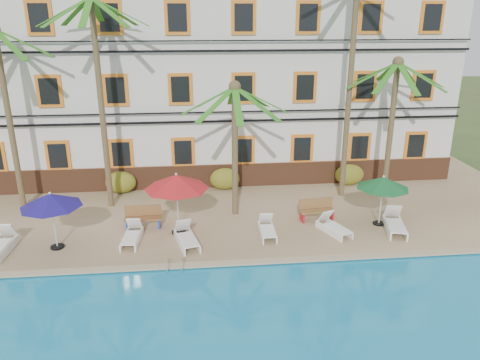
{
  "coord_description": "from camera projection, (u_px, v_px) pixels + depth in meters",
  "views": [
    {
      "loc": [
        -0.94,
        -15.47,
        8.62
      ],
      "look_at": [
        0.93,
        3.0,
        2.0
      ],
      "focal_mm": 35.0,
      "sensor_mm": 36.0,
      "label": 1
    }
  ],
  "objects": [
    {
      "name": "palm_e",
      "position": [
        393.0,
        107.0,
        21.31
      ],
      "size": [
        4.48,
        4.48,
        6.6
      ],
      "color": "brown",
      "rests_on": "pool_deck"
    },
    {
      "name": "lounger_b",
      "position": [
        132.0,
        236.0,
        18.1
      ],
      "size": [
        0.75,
        1.75,
        0.81
      ],
      "color": "white",
      "rests_on": "pool_deck"
    },
    {
      "name": "palm_c",
      "position": [
        235.0,
        128.0,
        19.45
      ],
      "size": [
        4.48,
        4.48,
        5.84
      ],
      "color": "brown",
      "rests_on": "pool_deck"
    },
    {
      "name": "lounger_f",
      "position": [
        395.0,
        224.0,
        19.04
      ],
      "size": [
        1.12,
        2.06,
        0.92
      ],
      "color": "white",
      "rests_on": "pool_deck"
    },
    {
      "name": "bench_left",
      "position": [
        143.0,
        217.0,
        19.26
      ],
      "size": [
        1.51,
        0.52,
        0.93
      ],
      "color": "olive",
      "rests_on": "pool_deck"
    },
    {
      "name": "pool_ladder",
      "position": [
        175.0,
        268.0,
        16.29
      ],
      "size": [
        0.54,
        0.74,
        0.74
      ],
      "color": "silver",
      "rests_on": "ground"
    },
    {
      "name": "umbrella_green",
      "position": [
        383.0,
        183.0,
        19.08
      ],
      "size": [
        2.17,
        2.17,
        2.17
      ],
      "color": "black",
      "rests_on": "pool_deck"
    },
    {
      "name": "lounger_a",
      "position": [
        0.0,
        245.0,
        17.29
      ],
      "size": [
        0.8,
        2.01,
        0.94
      ],
      "color": "white",
      "rests_on": "pool_deck"
    },
    {
      "name": "palm_d",
      "position": [
        352.0,
        56.0,
        20.61
      ],
      "size": [
        4.48,
        4.48,
        10.57
      ],
      "color": "brown",
      "rests_on": "pool_deck"
    },
    {
      "name": "pool_coping",
      "position": [
        225.0,
        263.0,
        16.54
      ],
      "size": [
        30.0,
        0.35,
        0.06
      ],
      "primitive_type": "cube",
      "color": "tan",
      "rests_on": "pool_deck"
    },
    {
      "name": "umbrella_red",
      "position": [
        177.0,
        182.0,
        18.17
      ],
      "size": [
        2.57,
        2.57,
        2.57
      ],
      "color": "black",
      "rests_on": "pool_deck"
    },
    {
      "name": "umbrella_blue",
      "position": [
        51.0,
        201.0,
        17.07
      ],
      "size": [
        2.26,
        2.26,
        2.27
      ],
      "color": "black",
      "rests_on": "pool_deck"
    },
    {
      "name": "palm_a",
      "position": [
        5.0,
        94.0,
        19.72
      ],
      "size": [
        4.48,
        4.48,
        8.04
      ],
      "color": "brown",
      "rests_on": "pool_deck"
    },
    {
      "name": "hotel_building",
      "position": [
        209.0,
        78.0,
        25.03
      ],
      "size": [
        25.4,
        6.44,
        10.22
      ],
      "color": "silver",
      "rests_on": "pool_deck"
    },
    {
      "name": "shrub_mid",
      "position": [
        225.0,
        179.0,
        23.45
      ],
      "size": [
        1.5,
        0.9,
        1.1
      ],
      "primitive_type": "ellipsoid",
      "color": "#2D5217",
      "rests_on": "pool_deck"
    },
    {
      "name": "bench_right",
      "position": [
        316.0,
        209.0,
        20.0
      ],
      "size": [
        1.54,
        0.6,
        0.93
      ],
      "color": "olive",
      "rests_on": "pool_deck"
    },
    {
      "name": "shrub_right",
      "position": [
        349.0,
        175.0,
        24.06
      ],
      "size": [
        1.5,
        0.9,
        1.1
      ],
      "primitive_type": "ellipsoid",
      "color": "#2D5217",
      "rests_on": "pool_deck"
    },
    {
      "name": "lounger_d",
      "position": [
        267.0,
        229.0,
        18.67
      ],
      "size": [
        0.62,
        1.65,
        0.77
      ],
      "color": "white",
      "rests_on": "pool_deck"
    },
    {
      "name": "lounger_c",
      "position": [
        187.0,
        237.0,
        17.92
      ],
      "size": [
        1.06,
        1.9,
        0.85
      ],
      "color": "white",
      "rests_on": "pool_deck"
    },
    {
      "name": "palm_b",
      "position": [
        99.0,
        77.0,
        19.65
      ],
      "size": [
        4.48,
        4.48,
        9.26
      ],
      "color": "brown",
      "rests_on": "pool_deck"
    },
    {
      "name": "lounger_e",
      "position": [
        333.0,
        227.0,
        18.87
      ],
      "size": [
        1.2,
        1.79,
        0.8
      ],
      "color": "white",
      "rests_on": "pool_deck"
    },
    {
      "name": "ground",
      "position": [
        223.0,
        258.0,
        17.48
      ],
      "size": [
        100.0,
        100.0,
        0.0
      ],
      "primitive_type": "plane",
      "color": "#384C23",
      "rests_on": "ground"
    },
    {
      "name": "shrub_left",
      "position": [
        121.0,
        182.0,
        22.96
      ],
      "size": [
        1.5,
        0.9,
        1.1
      ],
      "primitive_type": "ellipsoid",
      "color": "#2D5217",
      "rests_on": "pool_deck"
    },
    {
      "name": "pool_deck",
      "position": [
        216.0,
        204.0,
        22.12
      ],
      "size": [
        30.0,
        12.0,
        0.25
      ],
      "primitive_type": "cube",
      "color": "tan",
      "rests_on": "ground"
    }
  ]
}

